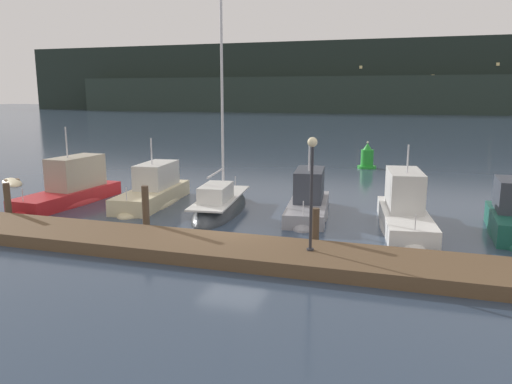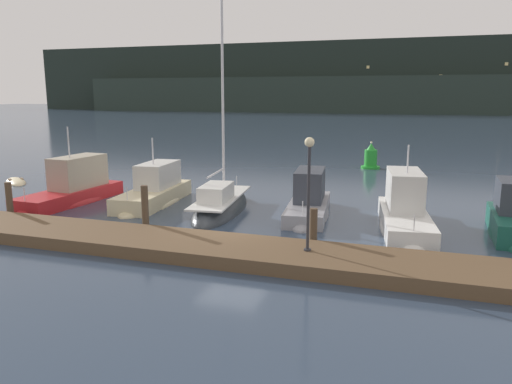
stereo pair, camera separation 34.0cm
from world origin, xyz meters
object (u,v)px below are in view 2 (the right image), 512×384
(motorboat_berth_2, at_px, (154,196))
(motorboat_berth_4, at_px, (308,208))
(motorboat_berth_1, at_px, (72,194))
(dock_lamppost, at_px, (309,175))
(sailboat_berth_3, at_px, (221,209))
(rowboat_adrift, at_px, (16,183))
(motorboat_berth_5, at_px, (404,218))
(channel_buoy, at_px, (371,158))
(motorboat_berth_6, at_px, (510,226))

(motorboat_berth_2, xyz_separation_m, motorboat_berth_4, (8.01, 0.04, -0.05))
(motorboat_berth_1, height_order, dock_lamppost, dock_lamppost)
(motorboat_berth_1, bearing_deg, dock_lamppost, -21.88)
(sailboat_berth_3, distance_m, rowboat_adrift, 15.56)
(motorboat_berth_5, bearing_deg, motorboat_berth_4, 166.09)
(motorboat_berth_2, height_order, dock_lamppost, dock_lamppost)
(motorboat_berth_1, distance_m, rowboat_adrift, 8.08)
(dock_lamppost, bearing_deg, channel_buoy, 90.52)
(motorboat_berth_6, distance_m, rowboat_adrift, 27.82)
(motorboat_berth_4, bearing_deg, sailboat_berth_3, -170.43)
(motorboat_berth_5, bearing_deg, dock_lamppost, -117.20)
(motorboat_berth_2, xyz_separation_m, rowboat_adrift, (-11.31, 2.52, -0.37))
(motorboat_berth_2, distance_m, motorboat_berth_6, 16.34)
(motorboat_berth_4, relative_size, dock_lamppost, 1.71)
(sailboat_berth_3, height_order, rowboat_adrift, sailboat_berth_3)
(motorboat_berth_5, relative_size, motorboat_berth_6, 1.41)
(motorboat_berth_4, relative_size, channel_buoy, 3.15)
(motorboat_berth_1, bearing_deg, motorboat_berth_4, 5.56)
(motorboat_berth_6, height_order, dock_lamppost, dock_lamppost)
(sailboat_berth_3, relative_size, dock_lamppost, 3.13)
(channel_buoy, distance_m, rowboat_adrift, 24.49)
(motorboat_berth_2, relative_size, motorboat_berth_6, 1.35)
(motorboat_berth_2, bearing_deg, motorboat_berth_5, -4.76)
(motorboat_berth_5, bearing_deg, motorboat_berth_6, 3.87)
(motorboat_berth_5, height_order, channel_buoy, motorboat_berth_5)
(motorboat_berth_1, xyz_separation_m, motorboat_berth_2, (4.12, 1.14, -0.03))
(motorboat_berth_2, height_order, motorboat_berth_6, motorboat_berth_6)
(sailboat_berth_3, relative_size, motorboat_berth_6, 2.33)
(sailboat_berth_3, distance_m, motorboat_berth_5, 8.39)
(motorboat_berth_2, xyz_separation_m, channel_buoy, (9.24, 15.81, 0.38))
(motorboat_berth_1, xyz_separation_m, dock_lamppost, (13.56, -5.45, 2.55))
(motorboat_berth_2, bearing_deg, rowboat_adrift, 167.46)
(dock_lamppost, relative_size, rowboat_adrift, 1.23)
(motorboat_berth_1, height_order, motorboat_berth_6, motorboat_berth_1)
(motorboat_berth_2, relative_size, dock_lamppost, 1.82)
(motorboat_berth_2, height_order, sailboat_berth_3, sailboat_berth_3)
(motorboat_berth_6, bearing_deg, dock_lamppost, -139.66)
(channel_buoy, bearing_deg, motorboat_berth_5, -79.68)
(motorboat_berth_2, relative_size, rowboat_adrift, 2.23)
(motorboat_berth_4, xyz_separation_m, dock_lamppost, (1.43, -6.63, 2.63))
(motorboat_berth_4, bearing_deg, rowboat_adrift, 172.70)
(sailboat_berth_3, bearing_deg, rowboat_adrift, 168.26)
(motorboat_berth_2, bearing_deg, motorboat_berth_6, -2.64)
(motorboat_berth_6, relative_size, rowboat_adrift, 1.65)
(motorboat_berth_5, relative_size, dock_lamppost, 1.90)
(motorboat_berth_2, xyz_separation_m, sailboat_berth_3, (3.93, -0.65, -0.24))
(motorboat_berth_2, bearing_deg, channel_buoy, 59.69)
(motorboat_berth_6, distance_m, channel_buoy, 18.02)
(motorboat_berth_1, relative_size, rowboat_adrift, 2.33)
(motorboat_berth_2, xyz_separation_m, motorboat_berth_6, (16.32, -0.75, 0.01))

